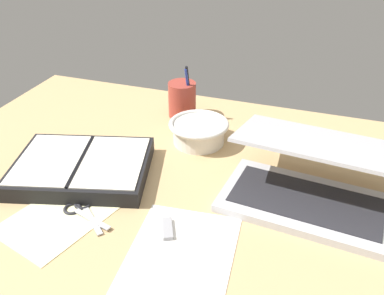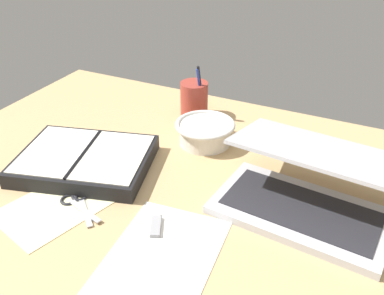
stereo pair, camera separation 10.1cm
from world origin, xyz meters
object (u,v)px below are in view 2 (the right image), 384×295
at_px(bowl, 205,132).
at_px(pen_cup, 194,99).
at_px(scissors, 77,201).
at_px(laptop, 307,190).
at_px(planner, 85,160).

relative_size(bowl, pen_cup, 0.97).
bearing_deg(bowl, scissors, -112.36).
bearing_deg(laptop, scissors, -150.76).
bearing_deg(laptop, planner, -165.96).
xyz_separation_m(pen_cup, planner, (-0.12, -0.37, -0.03)).
xyz_separation_m(bowl, scissors, (-0.15, -0.36, -0.03)).
distance_m(bowl, scissors, 0.39).
bearing_deg(planner, scissors, -75.50).
distance_m(pen_cup, scissors, 0.50).
bearing_deg(planner, pen_cup, 56.63).
distance_m(planner, scissors, 0.14).
xyz_separation_m(bowl, pen_cup, (-0.10, 0.14, 0.02)).
height_order(bowl, pen_cup, pen_cup).
bearing_deg(pen_cup, bowl, -54.49).
bearing_deg(bowl, laptop, -27.29).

